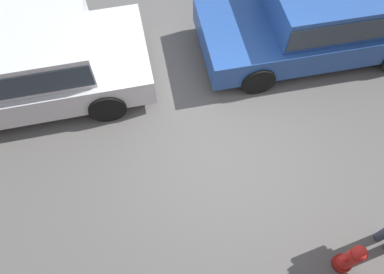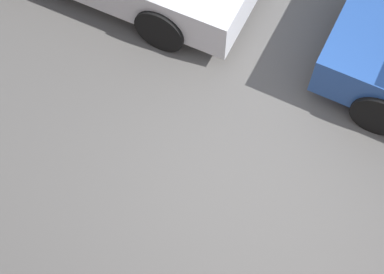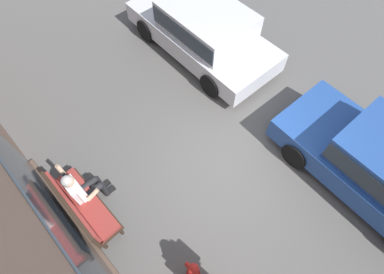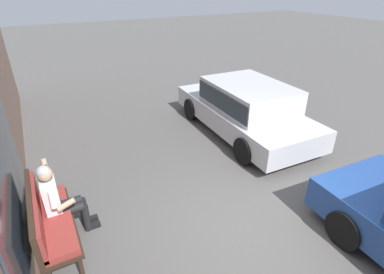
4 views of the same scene
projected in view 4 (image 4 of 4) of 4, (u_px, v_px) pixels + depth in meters
name	position (u px, v px, depth m)	size (l,w,h in m)	color
ground_plane	(248.00, 229.00, 5.03)	(60.00, 60.00, 0.00)	#565451
bench	(47.00, 218.00, 4.44)	(1.68, 0.55, 1.01)	#332319
person_on_phone	(59.00, 199.00, 4.64)	(0.73, 0.74, 1.34)	black
parked_car_mid	(246.00, 106.00, 7.85)	(4.46, 2.11, 1.41)	silver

